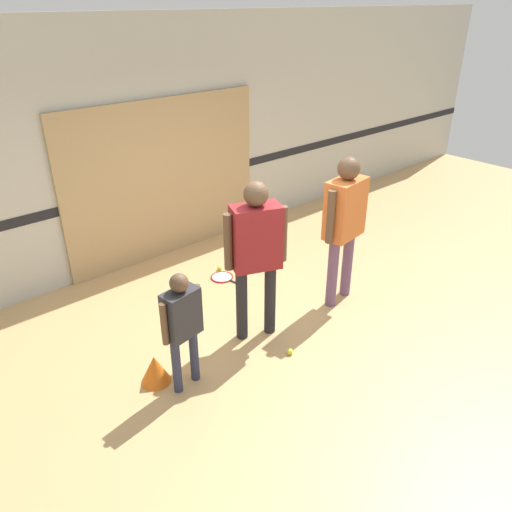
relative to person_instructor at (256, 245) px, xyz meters
The scene contains 10 objects.
ground_plane 1.11m from the person_instructor, 28.92° to the left, with size 16.00×16.00×0.00m, color tan.
wall_back 2.48m from the person_instructor, 86.73° to the left, with size 16.00×0.07×3.20m.
wall_panel 2.40m from the person_instructor, 80.21° to the left, with size 3.01×0.05×2.19m.
person_instructor is the anchor object (origin of this frame).
person_student_left 1.11m from the person_instructor, behind, with size 0.46×0.24×1.23m.
person_student_right 1.24m from the person_instructor, ahead, with size 0.68×0.35×1.80m.
racket_spare_on_floor 1.70m from the person_instructor, 68.45° to the left, with size 0.36×0.55×0.03m.
tennis_ball_near_instructor 1.18m from the person_instructor, 86.68° to the right, with size 0.07×0.07×0.07m, color #CCE038.
tennis_ball_by_spare_racket 1.87m from the person_instructor, 67.85° to the left, with size 0.07×0.07×0.07m, color #CCE038.
training_cone 1.57m from the person_instructor, behind, with size 0.29×0.29×0.30m.
Camera 1 is at (-3.13, -3.49, 3.34)m, focal length 35.00 mm.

